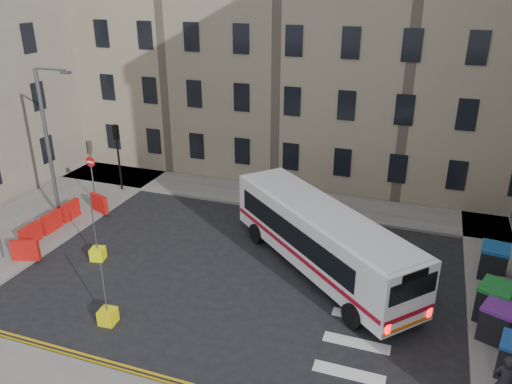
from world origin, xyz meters
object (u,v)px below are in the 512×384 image
Objects in this scene: wheelie_bin_c at (494,302)px; bollard_chevron at (108,316)px; bus at (321,237)px; wheelie_bin_b at (498,321)px; pedestrian at (504,383)px; wheelie_bin_d at (498,295)px; bollard_yellow at (98,254)px; wheelie_bin_e at (493,261)px; streetlamp at (48,143)px.

bollard_chevron is (-13.76, -5.00, -0.59)m from wheelie_bin_c.
bus is 7.22m from wheelie_bin_c.
wheelie_bin_b is 0.78× the size of pedestrian.
bus is 9.24m from pedestrian.
wheelie_bin_d reaches higher than bollard_yellow.
bus is at bearing -171.58° from wheelie_bin_c.
bus is 7.53m from wheelie_bin_e.
wheelie_bin_e is at bearing 14.38° from bollard_yellow.
wheelie_bin_b is 1.37× the size of wheelie_bin_d.
wheelie_bin_b is 1.15m from wheelie_bin_c.
pedestrian reaches higher than wheelie_bin_d.
wheelie_bin_d is at bearing -91.12° from pedestrian.
wheelie_bin_c is (21.64, -1.81, -3.45)m from streetlamp.
bollard_chevron is at bearing -164.96° from wheelie_bin_d.
streetlamp is 0.83× the size of bus.
bus is 8.70× the size of wheelie_bin_d.
wheelie_bin_e is at bearing 82.83° from wheelie_bin_d.
wheelie_bin_e is 2.37× the size of bollard_chevron.
pedestrian is 3.28× the size of bollard_yellow.
streetlamp is 22.71m from pedestrian.
wheelie_bin_d is (7.26, -0.58, -1.00)m from bus.
bus is 16.29× the size of bollard_yellow.
bus is 6.87× the size of wheelie_bin_e.
wheelie_bin_d is at bearing -2.59° from streetlamp.
streetlamp reaches higher than wheelie_bin_e.
pedestrian reaches higher than wheelie_bin_c.
pedestrian is at bearing -101.09° from wheelie_bin_d.
wheelie_bin_b is 2.57× the size of bollard_yellow.
bollard_yellow is at bearing -156.50° from wheelie_bin_c.
streetlamp is at bearing 147.47° from bollard_yellow.
wheelie_bin_b is 3.56m from pedestrian.
wheelie_bin_c is 2.72× the size of bollard_yellow.
bus is at bearing -178.30° from wheelie_bin_b.
pedestrian is at bearing -11.89° from bollard_yellow.
streetlamp reaches higher than wheelie_bin_d.
bus is 6.33× the size of wheelie_bin_b.
wheelie_bin_e is 7.98m from pedestrian.
wheelie_bin_d is 1.87× the size of bollard_chevron.
wheelie_bin_e reaches higher than bollard_yellow.
streetlamp is 7.25× the size of wheelie_bin_d.
wheelie_bin_c is at bearing -112.64° from wheelie_bin_d.
wheelie_bin_e is at bearing -33.55° from bus.
wheelie_bin_d is 15.15m from bollard_chevron.
bollard_yellow and bollard_chevron have the same top height.
wheelie_bin_d is 17.35m from bollard_yellow.
bollard_yellow is at bearing 178.92° from wheelie_bin_d.
wheelie_bin_b is (21.67, -2.96, -3.50)m from streetlamp.
pedestrian is at bearing -71.76° from wheelie_bin_c.
streetlamp is 6.81m from bollard_yellow.
bus is at bearing 43.59° from bollard_chevron.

